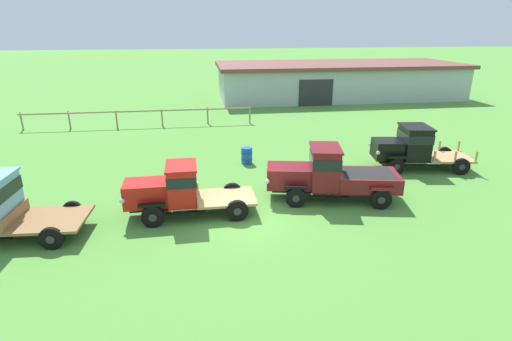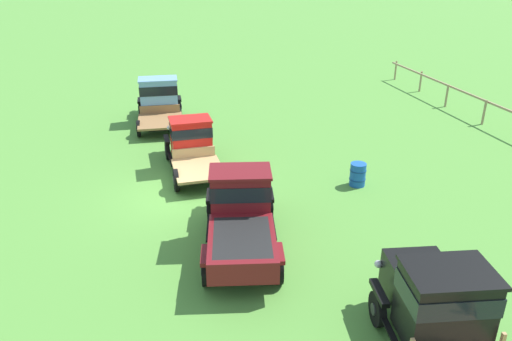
% 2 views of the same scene
% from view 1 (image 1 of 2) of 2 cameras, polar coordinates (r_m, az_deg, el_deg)
% --- Properties ---
extents(ground_plane, '(240.00, 240.00, 0.00)m').
position_cam_1_polar(ground_plane, '(15.49, -1.17, -7.06)').
color(ground_plane, '#518E38').
extents(farm_shed, '(24.67, 9.58, 3.46)m').
position_cam_1_polar(farm_shed, '(43.02, 11.60, 12.56)').
color(farm_shed, '#B2B7BC').
rests_on(farm_shed, ground).
extents(paddock_fence, '(16.55, 0.50, 1.27)m').
position_cam_1_polar(paddock_fence, '(30.71, -16.36, 7.71)').
color(paddock_fence, '#997F60').
rests_on(paddock_fence, ground).
extents(vintage_truck_second_in_line, '(5.12, 2.05, 2.09)m').
position_cam_1_polar(vintage_truck_second_in_line, '(15.73, -11.33, -2.67)').
color(vintage_truck_second_in_line, black).
rests_on(vintage_truck_second_in_line, ground).
extents(vintage_truck_midrow_center, '(5.82, 2.98, 2.31)m').
position_cam_1_polar(vintage_truck_midrow_center, '(17.20, 10.53, -0.49)').
color(vintage_truck_midrow_center, black).
rests_on(vintage_truck_midrow_center, ground).
extents(vintage_truck_far_side, '(5.25, 2.79, 2.25)m').
position_cam_1_polar(vintage_truck_far_side, '(22.12, 21.23, 3.26)').
color(vintage_truck_far_side, black).
rests_on(vintage_truck_far_side, ground).
extents(oil_drum_beside_row, '(0.62, 0.62, 0.89)m').
position_cam_1_polar(oil_drum_beside_row, '(21.54, -1.33, 2.17)').
color(oil_drum_beside_row, '#1951B2').
rests_on(oil_drum_beside_row, ground).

